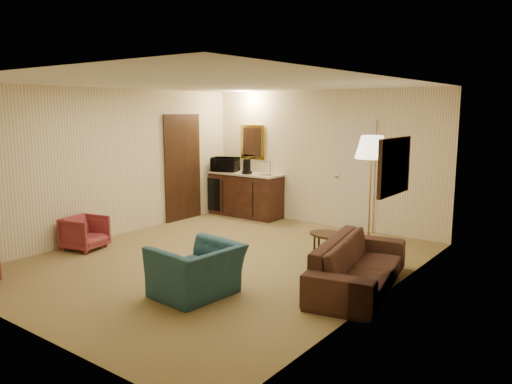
{
  "coord_description": "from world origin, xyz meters",
  "views": [
    {
      "loc": [
        4.74,
        -5.44,
        2.24
      ],
      "look_at": [
        0.29,
        0.5,
        1.0
      ],
      "focal_mm": 35.0,
      "sensor_mm": 36.0,
      "label": 1
    }
  ],
  "objects_px": {
    "rose_chair_near": "(85,231)",
    "coffee_table": "(332,247)",
    "microwave": "(225,163)",
    "coffee_maker": "(247,167)",
    "teal_armchair": "(196,262)",
    "waste_bin": "(270,214)",
    "wetbar_cabinet": "(246,194)",
    "floor_lamp": "(370,197)",
    "sofa": "(359,256)"
  },
  "relations": [
    {
      "from": "rose_chair_near",
      "to": "waste_bin",
      "type": "height_order",
      "value": "rose_chair_near"
    },
    {
      "from": "teal_armchair",
      "to": "microwave",
      "type": "relative_size",
      "value": 1.77
    },
    {
      "from": "wetbar_cabinet",
      "to": "coffee_maker",
      "type": "xyz_separation_m",
      "value": [
        0.13,
        -0.12,
        0.61
      ]
    },
    {
      "from": "floor_lamp",
      "to": "waste_bin",
      "type": "distance_m",
      "value": 3.02
    },
    {
      "from": "waste_bin",
      "to": "microwave",
      "type": "height_order",
      "value": "microwave"
    },
    {
      "from": "rose_chair_near",
      "to": "microwave",
      "type": "distance_m",
      "value": 3.59
    },
    {
      "from": "sofa",
      "to": "microwave",
      "type": "bearing_deg",
      "value": 48.58
    },
    {
      "from": "coffee_maker",
      "to": "sofa",
      "type": "bearing_deg",
      "value": -26.59
    },
    {
      "from": "floor_lamp",
      "to": "coffee_table",
      "type": "bearing_deg",
      "value": -128.6
    },
    {
      "from": "rose_chair_near",
      "to": "microwave",
      "type": "relative_size",
      "value": 1.08
    },
    {
      "from": "teal_armchair",
      "to": "waste_bin",
      "type": "relative_size",
      "value": 3.48
    },
    {
      "from": "coffee_table",
      "to": "wetbar_cabinet",
      "type": "bearing_deg",
      "value": 149.99
    },
    {
      "from": "teal_armchair",
      "to": "rose_chair_near",
      "type": "bearing_deg",
      "value": -93.29
    },
    {
      "from": "rose_chair_near",
      "to": "floor_lamp",
      "type": "relative_size",
      "value": 0.32
    },
    {
      "from": "sofa",
      "to": "microwave",
      "type": "height_order",
      "value": "microwave"
    },
    {
      "from": "wetbar_cabinet",
      "to": "rose_chair_near",
      "type": "height_order",
      "value": "wetbar_cabinet"
    },
    {
      "from": "waste_bin",
      "to": "coffee_table",
      "type": "bearing_deg",
      "value": -35.73
    },
    {
      "from": "floor_lamp",
      "to": "teal_armchair",
      "type": "bearing_deg",
      "value": -110.14
    },
    {
      "from": "sofa",
      "to": "floor_lamp",
      "type": "bearing_deg",
      "value": 7.76
    },
    {
      "from": "sofa",
      "to": "teal_armchair",
      "type": "bearing_deg",
      "value": 123.16
    },
    {
      "from": "waste_bin",
      "to": "sofa",
      "type": "bearing_deg",
      "value": -38.38
    },
    {
      "from": "wetbar_cabinet",
      "to": "teal_armchair",
      "type": "bearing_deg",
      "value": -59.33
    },
    {
      "from": "rose_chair_near",
      "to": "coffee_table",
      "type": "distance_m",
      "value": 3.94
    },
    {
      "from": "wetbar_cabinet",
      "to": "waste_bin",
      "type": "distance_m",
      "value": 0.76
    },
    {
      "from": "coffee_table",
      "to": "microwave",
      "type": "xyz_separation_m",
      "value": [
        -3.48,
        1.65,
        0.9
      ]
    },
    {
      "from": "wetbar_cabinet",
      "to": "sofa",
      "type": "xyz_separation_m",
      "value": [
        3.8,
        -2.54,
        -0.05
      ]
    },
    {
      "from": "sofa",
      "to": "microwave",
      "type": "xyz_separation_m",
      "value": [
        -4.3,
        2.47,
        0.69
      ]
    },
    {
      "from": "coffee_table",
      "to": "floor_lamp",
      "type": "bearing_deg",
      "value": 51.4
    },
    {
      "from": "teal_armchair",
      "to": "floor_lamp",
      "type": "xyz_separation_m",
      "value": [
        1.0,
        2.72,
        0.51
      ]
    },
    {
      "from": "rose_chair_near",
      "to": "microwave",
      "type": "xyz_separation_m",
      "value": [
        0.0,
        3.5,
        0.81
      ]
    },
    {
      "from": "waste_bin",
      "to": "coffee_maker",
      "type": "height_order",
      "value": "coffee_maker"
    },
    {
      "from": "wetbar_cabinet",
      "to": "microwave",
      "type": "xyz_separation_m",
      "value": [
        -0.5,
        -0.07,
        0.65
      ]
    },
    {
      "from": "teal_armchair",
      "to": "waste_bin",
      "type": "height_order",
      "value": "teal_armchair"
    },
    {
      "from": "waste_bin",
      "to": "microwave",
      "type": "bearing_deg",
      "value": 179.94
    },
    {
      "from": "wetbar_cabinet",
      "to": "rose_chair_near",
      "type": "xyz_separation_m",
      "value": [
        -0.5,
        -3.57,
        -0.16
      ]
    },
    {
      "from": "sofa",
      "to": "waste_bin",
      "type": "height_order",
      "value": "sofa"
    },
    {
      "from": "coffee_table",
      "to": "waste_bin",
      "type": "distance_m",
      "value": 2.83
    },
    {
      "from": "teal_armchair",
      "to": "floor_lamp",
      "type": "bearing_deg",
      "value": 164.63
    },
    {
      "from": "rose_chair_near",
      "to": "sofa",
      "type": "bearing_deg",
      "value": -89.47
    },
    {
      "from": "wetbar_cabinet",
      "to": "sofa",
      "type": "relative_size",
      "value": 0.78
    },
    {
      "from": "wetbar_cabinet",
      "to": "microwave",
      "type": "relative_size",
      "value": 3.0
    },
    {
      "from": "rose_chair_near",
      "to": "coffee_maker",
      "type": "distance_m",
      "value": 3.59
    },
    {
      "from": "waste_bin",
      "to": "coffee_maker",
      "type": "distance_m",
      "value": 1.09
    },
    {
      "from": "rose_chair_near",
      "to": "coffee_maker",
      "type": "bearing_deg",
      "value": -23.25
    },
    {
      "from": "floor_lamp",
      "to": "microwave",
      "type": "height_order",
      "value": "floor_lamp"
    },
    {
      "from": "wetbar_cabinet",
      "to": "rose_chair_near",
      "type": "relative_size",
      "value": 2.76
    },
    {
      "from": "teal_armchair",
      "to": "rose_chair_near",
      "type": "distance_m",
      "value": 2.89
    },
    {
      "from": "microwave",
      "to": "wetbar_cabinet",
      "type": "bearing_deg",
      "value": -9.66
    },
    {
      "from": "waste_bin",
      "to": "wetbar_cabinet",
      "type": "bearing_deg",
      "value": 174.16
    },
    {
      "from": "microwave",
      "to": "waste_bin",
      "type": "bearing_deg",
      "value": -17.55
    }
  ]
}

